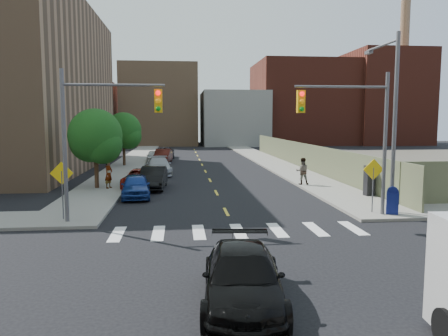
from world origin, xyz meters
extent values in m
plane|color=black|center=(0.00, 0.00, 0.00)|extent=(160.00, 160.00, 0.00)
cube|color=gray|center=(-7.75, 41.50, 0.07)|extent=(3.50, 73.00, 0.15)
cube|color=gray|center=(7.75, 41.50, 0.07)|extent=(3.50, 73.00, 0.15)
cube|color=#606647|center=(9.60, 28.00, 1.25)|extent=(0.12, 44.00, 2.50)
cube|color=#592319|center=(-22.00, 70.00, 6.00)|extent=(14.00, 18.00, 12.00)
cube|color=#8C6B4C|center=(-6.00, 72.00, 7.50)|extent=(14.00, 16.00, 15.00)
cube|color=gray|center=(8.00, 70.00, 5.00)|extent=(12.00, 16.00, 10.00)
cube|color=#592319|center=(22.00, 72.00, 8.00)|extent=(18.00, 18.00, 16.00)
cube|color=#592319|center=(38.00, 70.00, 9.00)|extent=(14.00, 16.00, 18.00)
cylinder|color=#8C6B4C|center=(42.00, 70.00, 14.00)|extent=(1.80, 1.80, 28.00)
cylinder|color=#59595E|center=(-7.50, 6.00, 3.50)|extent=(0.18, 0.18, 7.00)
cylinder|color=#59595E|center=(-5.25, 6.00, 6.30)|extent=(4.50, 0.12, 0.12)
cube|color=#E5A50C|center=(-3.30, 6.00, 5.60)|extent=(0.35, 0.30, 1.05)
cylinder|color=#59595E|center=(7.50, 6.00, 3.50)|extent=(0.18, 0.18, 7.00)
cylinder|color=#59595E|center=(5.25, 6.00, 6.30)|extent=(4.50, 0.12, 0.12)
cube|color=#E5A50C|center=(3.30, 6.00, 5.60)|extent=(0.35, 0.30, 1.05)
cylinder|color=#59595E|center=(8.20, 6.50, 4.50)|extent=(0.20, 0.20, 9.00)
cylinder|color=#59595E|center=(8.20, 8.20, 8.60)|extent=(0.12, 3.50, 0.12)
cube|color=#59595E|center=(8.20, 9.80, 8.50)|extent=(0.25, 0.60, 0.18)
cylinder|color=#59595E|center=(-7.80, 6.50, 1.20)|extent=(0.06, 0.06, 2.40)
cube|color=yellow|center=(-7.80, 6.50, 2.30)|extent=(1.06, 0.04, 1.06)
cylinder|color=#59595E|center=(7.20, 6.50, 1.20)|extent=(0.06, 0.06, 2.40)
cube|color=yellow|center=(7.20, 6.50, 2.30)|extent=(1.06, 0.04, 1.06)
cylinder|color=#59595E|center=(-7.80, 20.00, 1.20)|extent=(0.06, 0.06, 2.40)
cube|color=yellow|center=(-7.80, 20.00, 2.30)|extent=(1.06, 0.04, 1.06)
cylinder|color=#332114|center=(-8.00, 16.00, 1.32)|extent=(0.28, 0.28, 2.64)
sphere|color=#124113|center=(-8.00, 16.00, 3.72)|extent=(3.60, 3.60, 3.60)
sphere|color=#124113|center=(-7.50, 15.70, 3.12)|extent=(2.64, 2.64, 2.64)
sphere|color=#124113|center=(-8.40, 16.40, 3.30)|extent=(2.88, 2.88, 2.88)
cylinder|color=#332114|center=(-8.00, 31.00, 1.32)|extent=(0.28, 0.28, 2.64)
sphere|color=#124113|center=(-8.00, 31.00, 3.72)|extent=(3.60, 3.60, 3.60)
sphere|color=#124113|center=(-7.50, 30.70, 3.12)|extent=(2.64, 2.64, 2.64)
sphere|color=#124113|center=(-8.40, 31.40, 3.30)|extent=(2.88, 2.88, 2.88)
imported|color=navy|center=(-5.07, 12.73, 0.72)|extent=(2.04, 4.34, 1.44)
imported|color=black|center=(-4.20, 16.08, 0.76)|extent=(1.86, 4.72, 1.53)
imported|color=maroon|center=(-5.13, 16.64, 0.66)|extent=(2.51, 4.90, 1.32)
imported|color=#999CA1|center=(-4.20, 23.95, 0.76)|extent=(2.60, 5.40, 1.52)
imported|color=#BEBEBE|center=(-5.28, 35.29, 0.67)|extent=(1.77, 3.98, 1.33)
imported|color=#3E120C|center=(-4.20, 34.58, 0.77)|extent=(2.08, 4.79, 1.53)
imported|color=black|center=(-4.20, 40.85, 0.68)|extent=(2.30, 4.94, 1.37)
imported|color=black|center=(-0.80, -3.46, 0.72)|extent=(2.53, 5.16, 1.45)
cube|color=navy|center=(8.00, 6.00, 0.68)|extent=(0.68, 0.61, 1.06)
cylinder|color=navy|center=(8.00, 6.00, 1.24)|extent=(0.60, 0.45, 0.55)
cube|color=black|center=(9.13, 11.18, 1.07)|extent=(0.62, 0.54, 1.85)
imported|color=gray|center=(-7.16, 15.74, 1.11)|extent=(0.69, 0.82, 1.92)
imported|color=gray|center=(6.35, 16.08, 1.11)|extent=(1.02, 0.84, 1.91)
camera|label=1|loc=(-2.37, -14.13, 4.74)|focal=35.00mm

